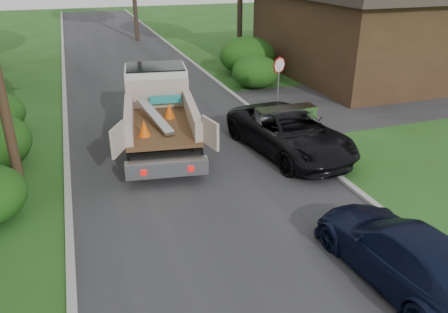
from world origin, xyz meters
name	(u,v)px	position (x,y,z in m)	size (l,w,h in m)	color
ground	(243,239)	(0.00, 0.00, 0.00)	(120.00, 120.00, 0.00)	#244D16
road	(162,115)	(0.00, 10.00, 0.00)	(8.00, 90.00, 0.02)	#28282B
side_street	(398,96)	(12.00, 9.00, 0.01)	(16.00, 7.00, 0.02)	#28282B
curb_left	(66,124)	(-4.10, 10.00, 0.06)	(0.20, 90.00, 0.12)	#9E9E99
curb_right	(247,105)	(4.10, 10.00, 0.06)	(0.20, 90.00, 0.12)	#9E9E99
stop_sign	(279,72)	(5.20, 9.00, 1.78)	(0.71, 0.32, 2.48)	slate
house_right	(364,20)	(13.00, 14.00, 3.16)	(9.72, 12.96, 6.20)	#392617
hedge_right_a	(256,72)	(5.80, 13.00, 0.85)	(2.60, 2.60, 1.70)	#114710
hedge_right_b	(247,56)	(6.50, 16.00, 1.10)	(3.38, 3.38, 2.21)	#114710
flatbed_truck	(158,103)	(-0.57, 7.51, 1.38)	(3.69, 7.00, 2.53)	black
black_pickup	(290,132)	(3.54, 4.50, 0.77)	(2.56, 5.55, 1.54)	black
navy_suv	(403,253)	(2.70, -2.50, 0.67)	(1.89, 4.64, 1.35)	black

